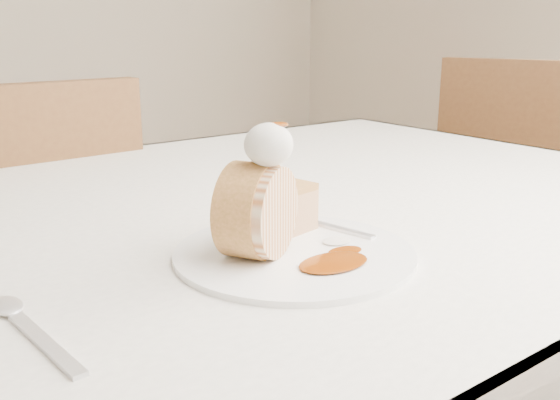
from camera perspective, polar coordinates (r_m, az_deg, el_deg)
table at (r=0.80m, az=-6.36°, el=-6.94°), size 1.40×0.90×0.75m
chair_far at (r=1.28m, az=-22.69°, el=-7.04°), size 0.43×0.43×0.88m
chair_end at (r=1.61m, az=19.66°, el=-1.92°), size 0.53×0.53×0.89m
plate at (r=0.61m, az=1.32°, el=-4.90°), size 0.28×0.28×0.01m
roulade_slice at (r=0.59m, az=-2.12°, el=-0.99°), size 0.10×0.08×0.09m
cake_chunk at (r=0.66m, az=0.51°, el=-0.92°), size 0.06×0.06×0.04m
whipped_cream at (r=0.57m, az=-1.05°, el=5.07°), size 0.05×0.05×0.04m
caramel_drizzle at (r=0.57m, az=-0.28°, el=7.41°), size 0.02×0.02×0.00m
caramel_pool at (r=0.58m, az=4.91°, el=-5.70°), size 0.08×0.06×0.00m
fork at (r=0.67m, az=4.98°, el=-2.52°), size 0.05×0.14×0.00m
spoon at (r=0.48m, az=-20.70°, el=-12.13°), size 0.03×0.14×0.00m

